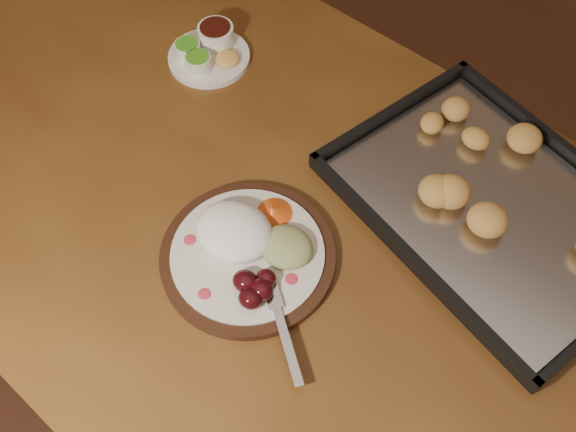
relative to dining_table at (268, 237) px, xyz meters
The scene contains 5 objects.
ground 0.69m from the dining_table, 15.20° to the right, with size 4.00×4.00×0.00m, color #4F291B.
dining_table is the anchor object (origin of this frame).
dinner_plate 0.15m from the dining_table, 74.55° to the right, with size 0.31×0.27×0.06m.
condiment_saucer 0.38m from the dining_table, 140.48° to the left, with size 0.15×0.15×0.05m.
baking_tray 0.38m from the dining_table, 31.04° to the left, with size 0.59×0.51×0.05m.
Camera 1 is at (0.11, -0.41, 1.62)m, focal length 40.00 mm.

